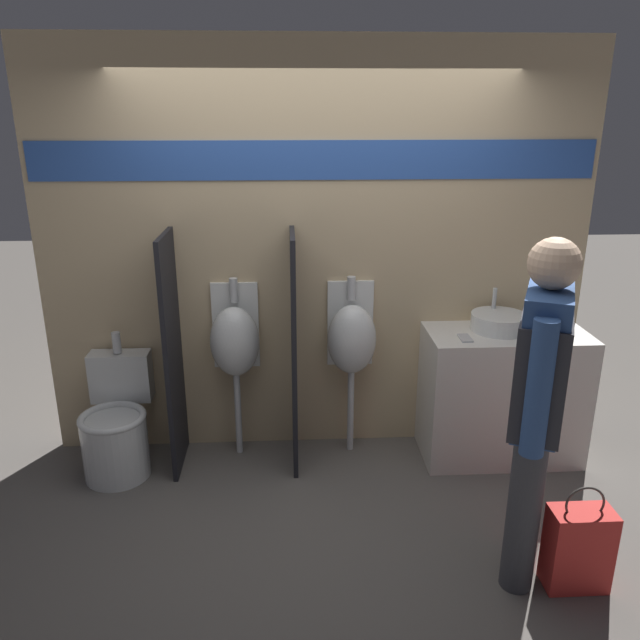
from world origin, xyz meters
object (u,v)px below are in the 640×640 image
toilet (117,429)px  shopping_bag (578,548)px  sink_basin (499,322)px  person_in_vest (538,394)px  urinal_far (352,339)px  cell_phone (465,338)px  urinal_near_counter (235,341)px

toilet → shopping_bag: bearing=-25.3°
sink_basin → toilet: bearing=-177.3°
person_in_vest → shopping_bag: person_in_vest is taller
person_in_vest → shopping_bag: (0.25, -0.10, -0.79)m
sink_basin → urinal_far: (-0.96, 0.08, -0.13)m
sink_basin → cell_phone: bearing=-149.5°
urinal_near_counter → shopping_bag: urinal_near_counter is taller
shopping_bag → cell_phone: bearing=104.1°
cell_phone → urinal_far: size_ratio=0.11×
urinal_near_counter → urinal_far: bearing=0.0°
urinal_near_counter → person_in_vest: (1.50, -1.30, 0.20)m
sink_basin → toilet: (-2.50, -0.12, -0.65)m
cell_phone → urinal_far: 0.74m
cell_phone → person_in_vest: 1.07m
urinal_far → toilet: urinal_far is taller
sink_basin → shopping_bag: 1.50m
toilet → person_in_vest: bearing=-25.8°
urinal_near_counter → person_in_vest: person_in_vest is taller
urinal_far → person_in_vest: size_ratio=0.70×
cell_phone → toilet: size_ratio=0.16×
toilet → cell_phone: bearing=-0.9°
cell_phone → toilet: 2.32m
cell_phone → urinal_far: (-0.69, 0.24, -0.08)m
urinal_near_counter → cell_phone: bearing=-9.1°
sink_basin → urinal_near_counter: 1.74m
toilet → person_in_vest: size_ratio=0.51×
urinal_near_counter → urinal_far: same height
urinal_near_counter → sink_basin: bearing=-2.7°
urinal_near_counter → shopping_bag: size_ratio=2.15×
toilet → sink_basin: bearing=2.7°
cell_phone → shopping_bag: size_ratio=0.25×
urinal_near_counter → person_in_vest: 2.00m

